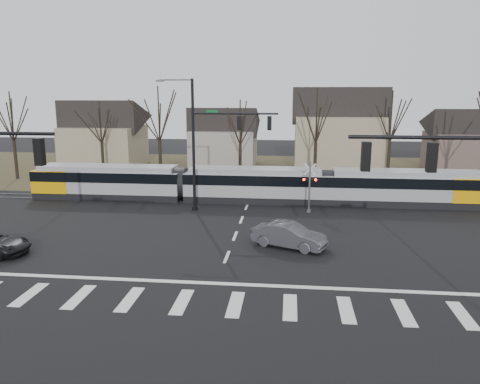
# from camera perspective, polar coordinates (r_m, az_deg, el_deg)

# --- Properties ---
(ground) EXTENTS (140.00, 140.00, 0.00)m
(ground) POSITION_cam_1_polar(r_m,az_deg,el_deg) (24.96, -2.25, -9.47)
(ground) COLOR black
(grass_verge) EXTENTS (140.00, 28.00, 0.01)m
(grass_verge) POSITION_cam_1_polar(r_m,az_deg,el_deg) (55.84, 2.54, 2.57)
(grass_verge) COLOR #38331E
(grass_verge) RESTS_ON ground
(crosswalk) EXTENTS (27.00, 2.60, 0.01)m
(crosswalk) POSITION_cam_1_polar(r_m,az_deg,el_deg) (21.34, -3.86, -13.35)
(crosswalk) COLOR silver
(crosswalk) RESTS_ON ground
(stop_line) EXTENTS (28.00, 0.35, 0.01)m
(stop_line) POSITION_cam_1_polar(r_m,az_deg,el_deg) (23.31, -2.91, -11.06)
(stop_line) COLOR silver
(stop_line) RESTS_ON ground
(lane_dashes) EXTENTS (0.18, 30.00, 0.01)m
(lane_dashes) POSITION_cam_1_polar(r_m,az_deg,el_deg) (40.18, 1.07, -1.14)
(lane_dashes) COLOR silver
(lane_dashes) RESTS_ON ground
(rail_pair) EXTENTS (90.00, 1.52, 0.06)m
(rail_pair) POSITION_cam_1_polar(r_m,az_deg,el_deg) (39.98, 1.05, -1.17)
(rail_pair) COLOR #59595E
(rail_pair) RESTS_ON ground
(tram) EXTENTS (38.39, 2.85, 2.91)m
(tram) POSITION_cam_1_polar(r_m,az_deg,el_deg) (39.82, 1.62, 1.06)
(tram) COLOR gray
(tram) RESTS_ON ground
(sedan) EXTENTS (4.78, 5.61, 1.48)m
(sedan) POSITION_cam_1_polar(r_m,az_deg,el_deg) (28.37, 6.01, -5.28)
(sedan) COLOR #424348
(sedan) RESTS_ON ground
(signal_pole_near_right) EXTENTS (6.72, 0.44, 8.00)m
(signal_pole_near_right) POSITION_cam_1_polar(r_m,az_deg,el_deg) (18.66, 26.91, -1.59)
(signal_pole_near_right) COLOR black
(signal_pole_near_right) RESTS_ON ground
(signal_pole_far) EXTENTS (9.28, 0.44, 10.20)m
(signal_pole_far) POSITION_cam_1_polar(r_m,az_deg,el_deg) (36.12, -3.22, 6.52)
(signal_pole_far) COLOR black
(signal_pole_far) RESTS_ON ground
(rail_crossing_signal) EXTENTS (1.08, 0.36, 4.00)m
(rail_crossing_signal) POSITION_cam_1_polar(r_m,az_deg,el_deg) (36.53, 8.47, 0.42)
(rail_crossing_signal) COLOR #59595B
(rail_crossing_signal) RESTS_ON ground
(tree_row) EXTENTS (59.20, 7.20, 10.00)m
(tree_row) POSITION_cam_1_polar(r_m,az_deg,el_deg) (49.17, 4.49, 7.13)
(tree_row) COLOR black
(tree_row) RESTS_ON ground
(house_a) EXTENTS (9.72, 8.64, 8.60)m
(house_a) POSITION_cam_1_polar(r_m,az_deg,el_deg) (61.79, -16.29, 7.18)
(house_a) COLOR gray
(house_a) RESTS_ON ground
(house_b) EXTENTS (8.64, 7.56, 7.65)m
(house_b) POSITION_cam_1_polar(r_m,az_deg,el_deg) (59.80, -2.00, 7.03)
(house_b) COLOR gray
(house_b) RESTS_ON ground
(house_c) EXTENTS (10.80, 8.64, 10.10)m
(house_c) POSITION_cam_1_polar(r_m,az_deg,el_deg) (56.39, 11.91, 7.77)
(house_c) COLOR gray
(house_c) RESTS_ON ground
(house_d) EXTENTS (8.64, 7.56, 7.65)m
(house_d) POSITION_cam_1_polar(r_m,az_deg,el_deg) (61.72, 25.74, 6.01)
(house_d) COLOR brown
(house_d) RESTS_ON ground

